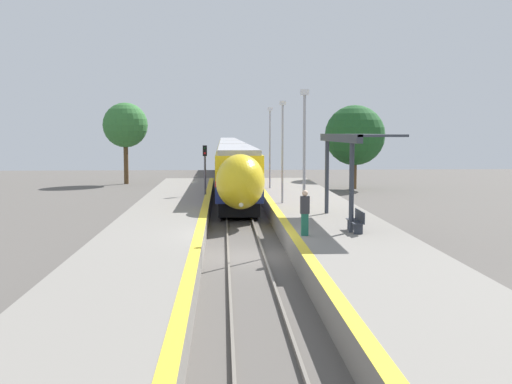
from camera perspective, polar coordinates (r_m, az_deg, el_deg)
The scene contains 15 objects.
ground_plane at distance 26.07m, azimuth -0.89°, elevation -5.79°, with size 120.00×120.00×0.00m, color #56514C.
rail_left at distance 26.04m, azimuth -2.48°, elevation -5.64°, with size 0.08×90.00×0.15m, color slate.
rail_right at distance 26.09m, azimuth 0.70°, elevation -5.61°, with size 0.08×90.00×0.15m, color slate.
train at distance 74.51m, azimuth -2.27°, elevation 3.25°, with size 2.73×84.84×4.05m.
platform_right at distance 26.46m, azimuth 8.16°, elevation -4.66°, with size 4.89×64.00×0.93m.
platform_left at distance 26.13m, azimuth -9.38°, elevation -4.80°, with size 4.28×64.00×0.93m.
platform_bench at distance 26.85m, azimuth 8.97°, elevation -2.49°, with size 0.44×1.77×0.89m.
person_waiting at distance 25.52m, azimuth 4.36°, elevation -1.77°, with size 0.36×0.24×1.82m.
railway_signal at distance 42.44m, azimuth -4.56°, elevation 1.98°, with size 0.28×0.28×4.17m.
lamppost_near at distance 27.36m, azimuth 4.31°, elevation 3.74°, with size 0.36×0.20×5.91m.
lamppost_mid at distance 37.20m, azimuth 2.37°, elevation 4.17°, with size 0.36×0.20×5.91m.
lamppost_far at distance 47.06m, azimuth 1.25°, elevation 4.42°, with size 0.36×0.20×5.91m.
station_canopy at distance 29.56m, azimuth 8.42°, elevation 4.54°, with size 2.02×9.22×4.03m.
background_tree_left at distance 63.69m, azimuth -11.54°, elevation 5.82°, with size 4.34×4.34×7.89m.
background_tree_right at distance 57.48m, azimuth 8.77°, elevation 5.00°, with size 5.31×5.31×7.42m.
Camera 1 is at (-0.93, -25.56, 5.03)m, focal length 45.00 mm.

